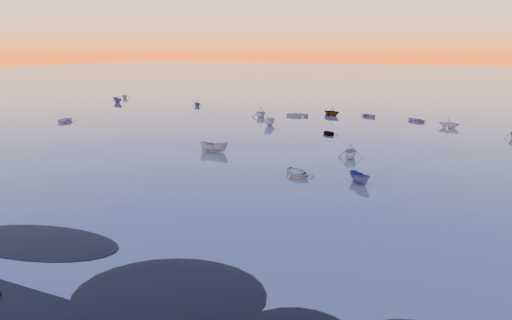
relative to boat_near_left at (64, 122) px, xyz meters
The scene contains 6 objects.
ground 70.72m from the boat_near_left, 52.79° to the left, with size 600.00×600.00×0.00m, color #685D57.
mud_lobes 61.85m from the boat_near_left, 46.25° to the right, with size 140.00×6.00×0.07m, color black, non-canonical shape.
moored_fleet 43.77m from the boat_near_left, 12.30° to the left, with size 124.00×58.00×1.20m, color beige, non-canonical shape.
boat_near_left is the anchor object (origin of this frame).
boat_near_center 38.88m from the boat_near_left, 15.84° to the right, with size 3.80×1.61×1.32m, color slate.
boat_near_right 54.22m from the boat_near_left, ahead, with size 3.83×1.73×1.34m, color beige.
Camera 1 is at (26.77, -19.87, 12.81)m, focal length 35.00 mm.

